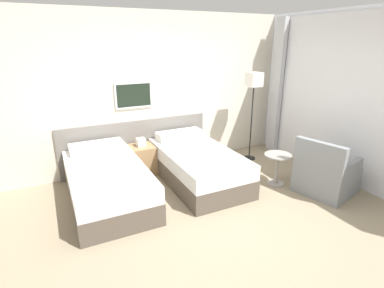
{
  "coord_description": "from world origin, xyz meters",
  "views": [
    {
      "loc": [
        -1.86,
        -2.83,
        2.23
      ],
      "look_at": [
        0.1,
        1.13,
        0.69
      ],
      "focal_mm": 28.0,
      "sensor_mm": 36.0,
      "label": 1
    }
  ],
  "objects_px": {
    "bed_near_door": "(107,183)",
    "floor_lamp": "(254,87)",
    "side_table": "(277,163)",
    "bed_near_window": "(197,165)",
    "nightstand": "(142,159)",
    "armchair": "(325,176)"
  },
  "relations": [
    {
      "from": "bed_near_door",
      "to": "floor_lamp",
      "type": "distance_m",
      "value": 3.08
    },
    {
      "from": "floor_lamp",
      "to": "side_table",
      "type": "height_order",
      "value": "floor_lamp"
    },
    {
      "from": "bed_near_window",
      "to": "nightstand",
      "type": "distance_m",
      "value": 1.0
    },
    {
      "from": "nightstand",
      "to": "side_table",
      "type": "xyz_separation_m",
      "value": [
        1.83,
        -1.36,
        0.09
      ]
    },
    {
      "from": "bed_near_door",
      "to": "nightstand",
      "type": "height_order",
      "value": "bed_near_door"
    },
    {
      "from": "bed_near_door",
      "to": "floor_lamp",
      "type": "bearing_deg",
      "value": 8.43
    },
    {
      "from": "nightstand",
      "to": "floor_lamp",
      "type": "relative_size",
      "value": 0.39
    },
    {
      "from": "armchair",
      "to": "bed_near_door",
      "type": "bearing_deg",
      "value": 53.44
    },
    {
      "from": "bed_near_window",
      "to": "side_table",
      "type": "xyz_separation_m",
      "value": [
        1.1,
        -0.67,
        0.08
      ]
    },
    {
      "from": "bed_near_door",
      "to": "side_table",
      "type": "xyz_separation_m",
      "value": [
        2.56,
        -0.67,
        0.08
      ]
    },
    {
      "from": "bed_near_window",
      "to": "side_table",
      "type": "distance_m",
      "value": 1.29
    },
    {
      "from": "bed_near_window",
      "to": "floor_lamp",
      "type": "bearing_deg",
      "value": 16.99
    },
    {
      "from": "bed_near_window",
      "to": "nightstand",
      "type": "bearing_deg",
      "value": 136.77
    },
    {
      "from": "nightstand",
      "to": "side_table",
      "type": "bearing_deg",
      "value": -36.54
    },
    {
      "from": "nightstand",
      "to": "floor_lamp",
      "type": "xyz_separation_m",
      "value": [
        2.1,
        -0.27,
        1.15
      ]
    },
    {
      "from": "bed_near_window",
      "to": "armchair",
      "type": "relative_size",
      "value": 2.1
    },
    {
      "from": "bed_near_window",
      "to": "side_table",
      "type": "height_order",
      "value": "bed_near_window"
    },
    {
      "from": "nightstand",
      "to": "floor_lamp",
      "type": "height_order",
      "value": "floor_lamp"
    },
    {
      "from": "floor_lamp",
      "to": "bed_near_window",
      "type": "bearing_deg",
      "value": -163.01
    },
    {
      "from": "bed_near_door",
      "to": "nightstand",
      "type": "relative_size",
      "value": 2.95
    },
    {
      "from": "floor_lamp",
      "to": "side_table",
      "type": "relative_size",
      "value": 3.28
    },
    {
      "from": "side_table",
      "to": "armchair",
      "type": "xyz_separation_m",
      "value": [
        0.46,
        -0.55,
        -0.08
      ]
    }
  ]
}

